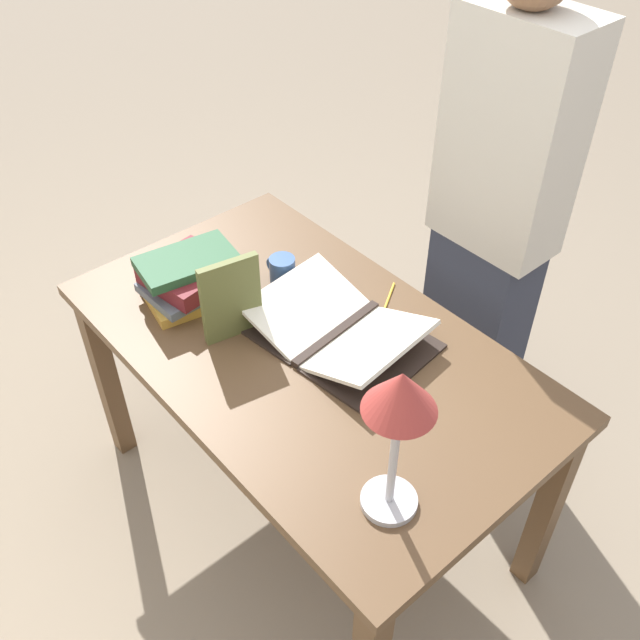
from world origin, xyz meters
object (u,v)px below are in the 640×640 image
Objects in this scene: book_standing_upright at (231,299)px; person_reader at (492,232)px; coffee_mug at (282,272)px; reading_lamp at (399,408)px; pencil at (387,302)px; book_stack_tall at (189,277)px; open_book at (337,329)px.

person_reader is at bearing -93.83° from book_standing_upright.
coffee_mug is (0.08, -0.23, -0.07)m from book_standing_upright.
person_reader is (-0.21, -0.80, -0.04)m from book_standing_upright.
reading_lamp is (-0.65, 0.06, 0.19)m from book_standing_upright.
pencil is (0.47, -0.47, -0.30)m from reading_lamp.
book_stack_tall is 0.26m from coffee_mug.
book_stack_tall is 1.20× the size of book_standing_upright.
book_stack_tall is at bearing -4.32° from reading_lamp.
book_standing_upright is (0.19, 0.20, 0.09)m from open_book.
person_reader is (-0.03, -0.60, 0.05)m from open_book.
reading_lamp reaches higher than coffee_mug.
reading_lamp is at bearing 175.68° from book_stack_tall.
open_book is 1.81× the size of book_stack_tall.
pencil is 0.41m from person_reader.
book_standing_upright is at bearing -5.60° from reading_lamp.
pencil is (-0.39, -0.40, -0.06)m from book_stack_tall.
open_book is 0.60m from person_reader.
book_standing_upright reaches higher than coffee_mug.
reading_lamp reaches higher than pencil.
reading_lamp is at bearing 158.22° from coffee_mug.
book_standing_upright is 0.83m from person_reader.
book_stack_tall is at bearing 10.78° from book_standing_upright.
book_stack_tall is 0.17× the size of person_reader.
coffee_mug is at bearing 34.31° from pencil.
person_reader is at bearing -95.18° from pencil.
book_standing_upright is at bearing 179.67° from book_stack_tall.
book_stack_tall is 2.71× the size of coffee_mug.
person_reader reaches higher than pencil.
person_reader reaches higher than reading_lamp.
open_book is 0.45m from book_stack_tall.
person_reader is (0.44, -0.87, -0.23)m from reading_lamp.
pencil is 0.09× the size of person_reader.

